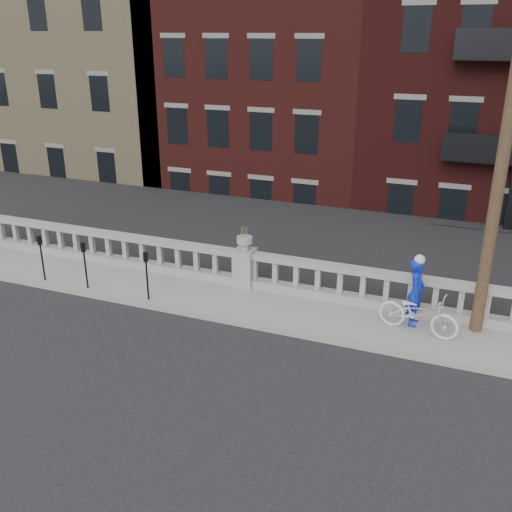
% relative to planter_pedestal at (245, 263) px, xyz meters
% --- Properties ---
extents(ground, '(120.00, 120.00, 0.00)m').
position_rel_planter_pedestal_xyz_m(ground, '(0.00, -3.95, -0.83)').
color(ground, black).
rests_on(ground, ground).
extents(sidewalk, '(32.00, 2.20, 0.15)m').
position_rel_planter_pedestal_xyz_m(sidewalk, '(0.00, -0.95, -0.76)').
color(sidewalk, gray).
rests_on(sidewalk, ground).
extents(balustrade, '(28.00, 0.34, 1.03)m').
position_rel_planter_pedestal_xyz_m(balustrade, '(0.00, 0.00, -0.19)').
color(balustrade, gray).
rests_on(balustrade, sidewalk).
extents(planter_pedestal, '(0.55, 0.55, 1.76)m').
position_rel_planter_pedestal_xyz_m(planter_pedestal, '(0.00, 0.00, 0.00)').
color(planter_pedestal, gray).
rests_on(planter_pedestal, sidewalk).
extents(lower_level, '(80.00, 44.00, 20.80)m').
position_rel_planter_pedestal_xyz_m(lower_level, '(0.56, 19.09, 1.80)').
color(lower_level, '#605E59').
rests_on(lower_level, ground).
extents(utility_pole, '(1.60, 0.28, 10.00)m').
position_rel_planter_pedestal_xyz_m(utility_pole, '(6.20, -0.35, 4.41)').
color(utility_pole, '#422D1E').
rests_on(utility_pole, sidewalk).
extents(parking_meter_c, '(0.10, 0.09, 1.36)m').
position_rel_planter_pedestal_xyz_m(parking_meter_c, '(-5.55, -1.80, 0.17)').
color(parking_meter_c, black).
rests_on(parking_meter_c, sidewalk).
extents(parking_meter_d, '(0.10, 0.09, 1.36)m').
position_rel_planter_pedestal_xyz_m(parking_meter_d, '(-4.05, -1.80, 0.17)').
color(parking_meter_d, black).
rests_on(parking_meter_d, sidewalk).
extents(parking_meter_e, '(0.10, 0.09, 1.36)m').
position_rel_planter_pedestal_xyz_m(parking_meter_e, '(-2.07, -1.80, 0.17)').
color(parking_meter_e, black).
rests_on(parking_meter_e, sidewalk).
extents(bicycle, '(2.03, 1.02, 1.02)m').
position_rel_planter_pedestal_xyz_m(bicycle, '(4.88, -0.98, -0.17)').
color(bicycle, silver).
rests_on(bicycle, sidewalk).
extents(cyclist, '(0.41, 0.63, 1.72)m').
position_rel_planter_pedestal_xyz_m(cyclist, '(4.74, -0.58, 0.18)').
color(cyclist, '#0D27C5').
rests_on(cyclist, sidewalk).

